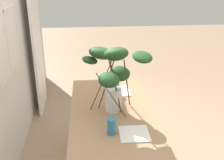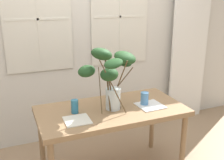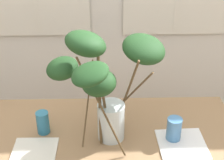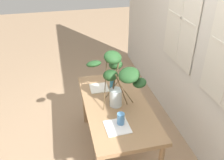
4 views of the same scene
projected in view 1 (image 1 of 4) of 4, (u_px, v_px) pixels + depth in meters
curtain_sheer_side at (35, 25)px, 3.65m from camera, size 0.59×0.03×2.40m
dining_table at (112, 118)px, 2.49m from camera, size 1.43×0.73×0.75m
vase_with_branches at (112, 71)px, 2.32m from camera, size 0.66×0.63×0.64m
drinking_glass_blue_left at (112, 126)px, 2.11m from camera, size 0.07×0.07×0.13m
drinking_glass_blue_right at (113, 88)px, 2.75m from camera, size 0.08×0.08×0.13m
plate_square_left at (134, 134)px, 2.12m from camera, size 0.23×0.23×0.01m
plate_square_right at (117, 91)px, 2.82m from camera, size 0.26×0.26×0.01m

